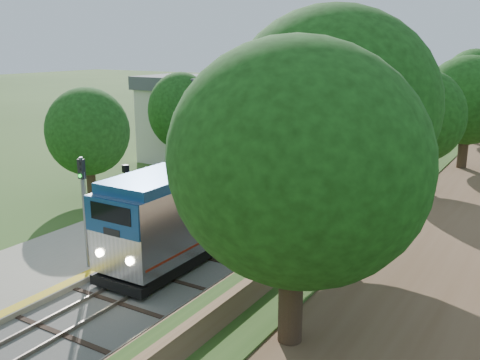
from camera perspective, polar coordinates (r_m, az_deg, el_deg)
The scene contains 11 objects.
ground at distance 21.77m, azimuth -23.70°, elevation -17.03°, with size 320.00×320.00×0.00m, color #2D4C19.
trackbed at distance 72.28m, azimuth 19.86°, elevation 4.89°, with size 9.50×170.00×0.28m.
platform at distance 35.23m, azimuth -7.37°, elevation -3.46°, with size 6.40×68.00×0.38m, color gray.
yellow_stripe at distance 33.54m, azimuth -3.55°, elevation -3.94°, with size 0.55×68.00×0.01m, color gold.
station_building at distance 50.48m, azimuth -5.46°, elevation 6.55°, with size 8.60×6.60×8.00m.
signal_gantry at distance 66.73m, azimuth 19.71°, elevation 8.31°, with size 8.40×0.38×6.20m.
trees_behind_platform at distance 41.47m, azimuth -10.03°, elevation 5.31°, with size 7.82×53.32×7.21m.
train at distance 90.48m, azimuth 21.19°, elevation 8.00°, with size 3.16×148.32×4.65m.
lamppost_far at distance 29.03m, azimuth -11.88°, elevation -3.10°, with size 0.43×0.43×4.39m.
signal_platform at distance 26.22m, azimuth -16.32°, elevation -2.13°, with size 0.32×0.25×5.43m.
signal_farside at distance 36.42m, azimuth 15.22°, elevation 2.88°, with size 0.34×0.27×6.29m.
Camera 1 is at (15.91, -10.09, 10.90)m, focal length 40.00 mm.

